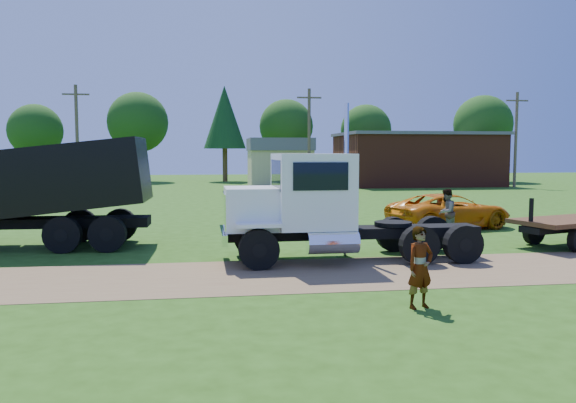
{
  "coord_description": "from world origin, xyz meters",
  "views": [
    {
      "loc": [
        -3.26,
        -14.9,
        3.34
      ],
      "look_at": [
        -0.39,
        4.64,
        1.6
      ],
      "focal_mm": 35.0,
      "sensor_mm": 36.0,
      "label": 1
    }
  ],
  "objects": [
    {
      "name": "ground",
      "position": [
        0.0,
        0.0,
        0.0
      ],
      "size": [
        140.0,
        140.0,
        0.0
      ],
      "primitive_type": "plane",
      "color": "#25490F",
      "rests_on": "ground"
    },
    {
      "name": "dirt_track",
      "position": [
        0.0,
        0.0,
        0.01
      ],
      "size": [
        120.0,
        4.2,
        0.01
      ],
      "primitive_type": "cube",
      "color": "brown",
      "rests_on": "ground"
    },
    {
      "name": "spectator_a",
      "position": [
        1.25,
        -3.63,
        0.88
      ],
      "size": [
        0.74,
        0.6,
        1.76
      ],
      "primitive_type": "imported",
      "rotation": [
        0.0,
        0.0,
        0.31
      ],
      "color": "#999999",
      "rests_on": "ground"
    },
    {
      "name": "utility_poles",
      "position": [
        6.0,
        35.0,
        4.71
      ],
      "size": [
        42.2,
        0.28,
        9.0
      ],
      "color": "brown",
      "rests_on": "ground"
    },
    {
      "name": "tree_row",
      "position": [
        4.04,
        50.31,
        6.44
      ],
      "size": [
        55.9,
        14.25,
        10.84
      ],
      "color": "#3D2E18",
      "rests_on": "ground"
    },
    {
      "name": "spectator_b",
      "position": [
        6.28,
        6.31,
        0.94
      ],
      "size": [
        1.15,
        1.14,
        1.88
      ],
      "primitive_type": "imported",
      "rotation": [
        0.0,
        0.0,
        3.91
      ],
      "color": "#999999",
      "rests_on": "ground"
    },
    {
      "name": "white_semi_tractor",
      "position": [
        0.05,
        1.91,
        1.67
      ],
      "size": [
        8.11,
        2.91,
        4.89
      ],
      "rotation": [
        0.0,
        0.0,
        0.01
      ],
      "color": "black",
      "rests_on": "ground"
    },
    {
      "name": "black_dump_truck",
      "position": [
        -9.33,
        5.62,
        2.13
      ],
      "size": [
        8.98,
        2.97,
        3.87
      ],
      "rotation": [
        0.0,
        0.0,
        -0.03
      ],
      "color": "black",
      "rests_on": "ground"
    },
    {
      "name": "tan_shed",
      "position": [
        4.0,
        40.0,
        2.42
      ],
      "size": [
        6.2,
        5.4,
        4.7
      ],
      "color": "tan",
      "rests_on": "ground"
    },
    {
      "name": "brick_building",
      "position": [
        18.0,
        40.0,
        2.66
      ],
      "size": [
        15.4,
        10.4,
        5.3
      ],
      "color": "maroon",
      "rests_on": "ground"
    },
    {
      "name": "orange_pickup",
      "position": [
        7.31,
        8.27,
        0.77
      ],
      "size": [
        5.97,
        3.81,
        1.53
      ],
      "primitive_type": "imported",
      "rotation": [
        0.0,
        0.0,
        1.82
      ],
      "color": "#CE6A09",
      "rests_on": "ground"
    }
  ]
}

